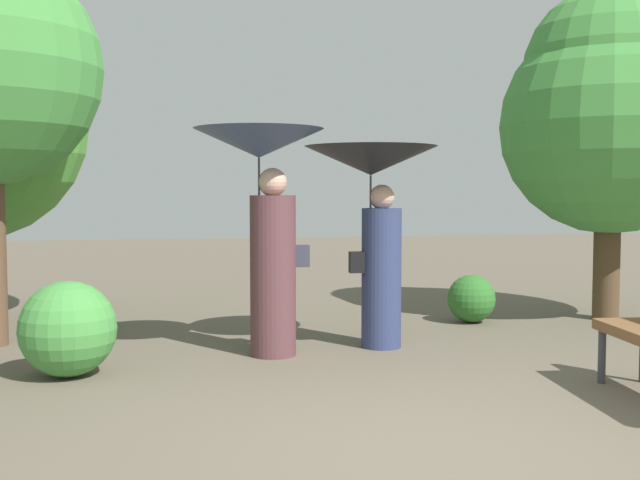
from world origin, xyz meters
TOP-DOWN VIEW (x-y plane):
  - ground_plane at (0.00, 0.00)m, footprint 40.00×40.00m
  - person_left at (-0.60, 2.67)m, footprint 1.17×1.17m
  - person_right at (0.46, 2.84)m, footprint 1.26×1.26m
  - tree_near_right at (3.53, 3.87)m, footprint 2.50×2.50m
  - bush_path_left at (-2.27, 2.19)m, footprint 0.78×0.78m
  - bush_path_right at (1.91, 3.97)m, footprint 0.54×0.54m

SIDE VIEW (x-z plane):
  - ground_plane at x=0.00m, z-range 0.00..0.00m
  - bush_path_right at x=1.91m, z-range 0.00..0.54m
  - bush_path_left at x=-2.27m, z-range 0.00..0.78m
  - person_left at x=-0.60m, z-range 0.40..2.46m
  - person_right at x=0.46m, z-range 0.47..2.39m
  - tree_near_right at x=3.53m, z-range 0.52..4.37m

